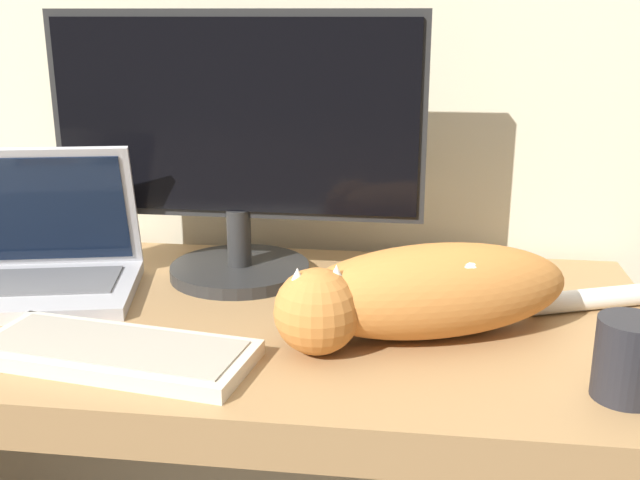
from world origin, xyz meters
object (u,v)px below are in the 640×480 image
at_px(cat, 422,291).
at_px(external_keyboard, 115,352).
at_px(coffee_mug, 628,359).
at_px(monitor, 236,145).
at_px(laptop, 34,264).

bearing_deg(cat, external_keyboard, 177.26).
relative_size(external_keyboard, coffee_mug, 3.86).
bearing_deg(coffee_mug, external_keyboard, 178.68).
xyz_separation_m(monitor, laptop, (-0.30, -0.12, -0.17)).
distance_m(monitor, cat, 0.40).
bearing_deg(monitor, external_keyboard, -103.96).
xyz_separation_m(laptop, coffee_mug, (0.83, -0.23, 0.00)).
xyz_separation_m(monitor, cat, (0.30, -0.21, -0.16)).
height_order(monitor, external_keyboard, monitor).
distance_m(monitor, laptop, 0.37).
relative_size(laptop, cat, 0.67).
bearing_deg(laptop, coffee_mug, -28.26).
distance_m(monitor, coffee_mug, 0.66).
bearing_deg(monitor, cat, -34.30).
xyz_separation_m(laptop, cat, (0.60, -0.09, 0.02)).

